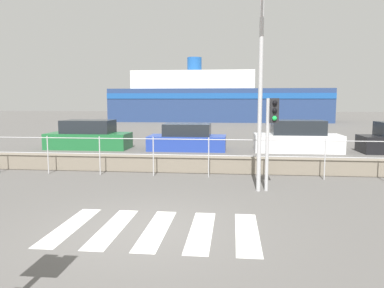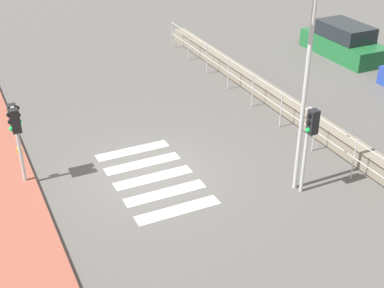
% 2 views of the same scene
% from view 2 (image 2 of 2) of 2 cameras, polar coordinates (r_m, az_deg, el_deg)
% --- Properties ---
extents(ground_plane, '(160.00, 160.00, 0.00)m').
position_cam_2_polar(ground_plane, '(16.14, -4.46, -3.20)').
color(ground_plane, '#565451').
extents(sidewalk_brick, '(24.00, 1.80, 0.12)m').
position_cam_2_polar(sidewalk_brick, '(15.42, -18.87, -6.33)').
color(sidewalk_brick, '#934C3D').
rests_on(sidewalk_brick, ground_plane).
extents(crosswalk, '(4.05, 2.40, 0.01)m').
position_cam_2_polar(crosswalk, '(15.96, -4.15, -3.59)').
color(crosswalk, silver).
rests_on(crosswalk, ground_plane).
extents(seawall, '(23.03, 0.55, 0.56)m').
position_cam_2_polar(seawall, '(18.74, 13.18, 1.88)').
color(seawall, slate).
rests_on(seawall, ground_plane).
extents(harbor_fence, '(20.77, 0.04, 1.34)m').
position_cam_2_polar(harbor_fence, '(17.98, 11.18, 3.04)').
color(harbor_fence, '#B2B2B5').
rests_on(harbor_fence, ground_plane).
extents(traffic_light_near, '(0.58, 0.41, 2.46)m').
position_cam_2_polar(traffic_light_near, '(15.47, -18.31, 1.93)').
color(traffic_light_near, '#B2B2B5').
rests_on(traffic_light_near, ground_plane).
extents(traffic_light_far, '(0.34, 0.32, 2.63)m').
position_cam_2_polar(traffic_light_far, '(14.58, 12.44, 1.16)').
color(traffic_light_far, '#B2B2B5').
rests_on(traffic_light_far, ground_plane).
extents(streetlamp, '(0.32, 1.28, 5.96)m').
position_cam_2_polar(streetlamp, '(13.94, 11.44, 8.01)').
color(streetlamp, '#B2B2B5').
rests_on(streetlamp, ground_plane).
extents(parked_car_green, '(4.34, 1.80, 1.53)m').
position_cam_2_polar(parked_car_green, '(26.39, 15.86, 10.41)').
color(parked_car_green, '#1E6633').
rests_on(parked_car_green, ground_plane).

